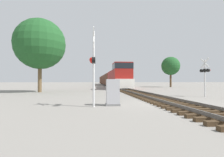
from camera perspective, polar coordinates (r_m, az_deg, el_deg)
ground_plane at (r=12.10m, az=17.85°, el=-7.68°), size 400.00×400.00×0.00m
rail_track_bed at (r=12.09m, az=17.84°, el=-7.04°), size 2.60×160.00×0.31m
freight_train at (r=59.81m, az=-1.49°, el=-0.40°), size 3.05×68.98×4.52m
crossing_signal_near at (r=9.87m, az=-6.16°, el=5.30°), size 0.34×1.00×4.42m
crossing_signal_far at (r=18.23m, az=28.10°, el=1.76°), size 0.53×1.01×3.58m
relay_cabinet at (r=10.37m, az=0.24°, el=-4.59°), size 0.83×0.63×1.56m
tree_far_right at (r=24.88m, az=-22.45°, el=10.34°), size 6.51×6.51×9.51m
tree_mid_background at (r=43.96m, az=18.59°, el=3.88°), size 4.34×4.34×7.22m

